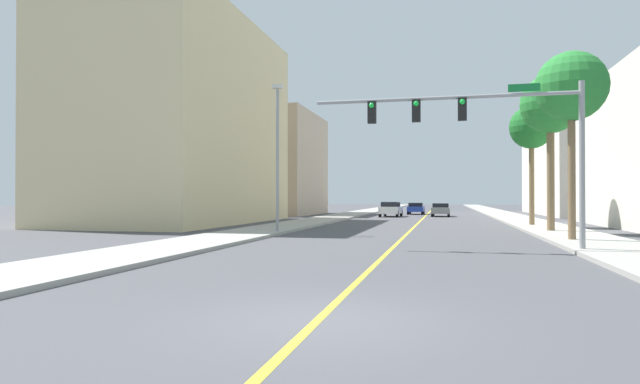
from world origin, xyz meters
name	(u,v)px	position (x,y,z in m)	size (l,w,h in m)	color
ground	(423,218)	(0.00, 42.00, 0.00)	(192.00, 192.00, 0.00)	#47474C
sidewalk_left	(338,217)	(-8.05, 42.00, 0.07)	(3.54, 168.00, 0.15)	#9E9B93
sidewalk_right	(515,218)	(8.05, 42.00, 0.07)	(3.54, 168.00, 0.15)	#9E9B93
lane_marking_center	(423,218)	(0.00, 42.00, 0.00)	(0.16, 144.00, 0.01)	yellow
building_left_near	(181,123)	(-17.72, 28.91, 7.63)	(11.02, 20.30, 15.26)	beige
building_left_far	(242,165)	(-20.78, 49.43, 5.67)	(17.15, 14.08, 11.33)	tan
building_right_far	(624,159)	(21.16, 56.46, 6.15)	(17.91, 24.40, 12.30)	silver
traffic_signal_mast	(483,125)	(3.36, 12.08, 4.60)	(9.69, 0.36, 5.92)	gray
street_lamp	(278,150)	(-6.78, 19.04, 4.51)	(0.56, 0.28, 7.87)	gray
palm_near	(571,88)	(7.28, 16.48, 6.65)	(2.99, 2.99, 8.08)	brown
palm_mid	(550,106)	(7.57, 22.77, 6.91)	(3.19, 3.19, 8.47)	brown
palm_far	(531,129)	(7.54, 29.06, 6.47)	(2.84, 2.84, 7.85)	brown
car_white	(391,209)	(-3.32, 45.40, 0.78)	(2.03, 4.65, 1.48)	white
car_blue	(416,208)	(-1.24, 53.36, 0.71)	(1.82, 4.22, 1.32)	#1E389E
car_gray	(441,209)	(1.55, 47.12, 0.71)	(1.86, 4.18, 1.34)	slate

